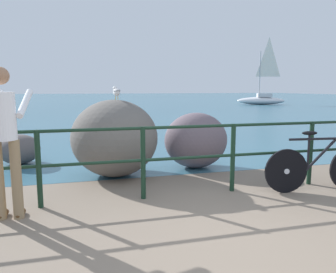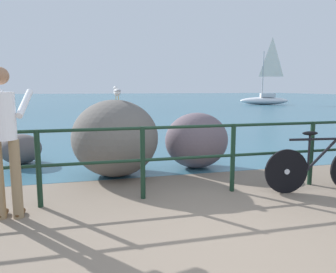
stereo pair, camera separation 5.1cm
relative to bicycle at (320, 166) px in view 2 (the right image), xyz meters
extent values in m
cube|color=#756656|center=(-1.93, 18.59, -0.44)|extent=(120.00, 120.00, 0.10)
cube|color=#38667A|center=(-1.93, 46.43, -0.39)|extent=(120.00, 90.00, 0.01)
cylinder|color=black|center=(-3.97, 0.35, 0.12)|extent=(0.07, 0.07, 1.02)
cylinder|color=black|center=(-2.61, 0.35, 0.12)|extent=(0.07, 0.07, 1.02)
cylinder|color=black|center=(-1.25, 0.35, 0.12)|extent=(0.07, 0.07, 1.02)
cylinder|color=black|center=(0.12, 0.35, 0.12)|extent=(0.07, 0.07, 1.02)
cylinder|color=black|center=(-1.93, 0.35, 0.61)|extent=(9.53, 0.04, 0.04)
cylinder|color=black|center=(-1.93, 0.35, 0.16)|extent=(9.53, 0.04, 0.04)
cylinder|color=black|center=(-0.52, 0.06, -0.06)|extent=(0.66, 0.11, 0.66)
cylinder|color=#B7BCC6|center=(-0.52, 0.06, -0.06)|extent=(0.09, 0.06, 0.08)
cylinder|color=black|center=(0.00, 0.00, 0.41)|extent=(0.99, 0.15, 0.04)
cylinder|color=black|center=(0.02, 0.00, 0.18)|extent=(0.50, 0.10, 0.50)
cylinder|color=black|center=(-0.19, 0.02, 0.21)|extent=(0.03, 0.03, 0.53)
ellipsoid|color=black|center=(-0.19, 0.02, 0.50)|extent=(0.25, 0.13, 0.06)
ellipsoid|color=#513319|center=(-4.37, 0.12, -0.35)|extent=(0.13, 0.27, 0.08)
cylinder|color=#8C7251|center=(-4.18, 0.04, 0.09)|extent=(0.12, 0.12, 0.95)
ellipsoid|color=#513319|center=(-4.17, 0.10, -0.35)|extent=(0.13, 0.27, 0.08)
cylinder|color=white|center=(-4.28, 0.05, 0.84)|extent=(0.28, 0.28, 0.55)
sphere|color=#9E7051|center=(-4.28, 0.05, 1.29)|extent=(0.20, 0.20, 0.20)
cylinder|color=white|center=(-4.07, 0.26, 0.97)|extent=(0.15, 0.52, 0.34)
ellipsoid|color=#605B56|center=(-2.86, 1.71, 0.28)|extent=(1.51, 1.66, 1.34)
ellipsoid|color=#544D4D|center=(-4.67, 3.12, -0.09)|extent=(0.82, 0.84, 0.61)
ellipsoid|color=#665860|center=(-1.27, 1.89, 0.15)|extent=(1.24, 0.99, 1.07)
cylinder|color=gold|center=(-2.83, 1.71, 0.98)|extent=(0.01, 0.01, 0.06)
cylinder|color=gold|center=(-2.79, 1.72, 0.98)|extent=(0.01, 0.01, 0.06)
ellipsoid|color=white|center=(-2.81, 1.71, 1.08)|extent=(0.14, 0.27, 0.13)
ellipsoid|color=#9E9EA3|center=(-2.80, 1.69, 1.11)|extent=(0.15, 0.25, 0.06)
sphere|color=white|center=(-2.82, 1.83, 1.15)|extent=(0.08, 0.08, 0.08)
cone|color=gold|center=(-2.83, 1.88, 1.14)|extent=(0.03, 0.05, 0.02)
ellipsoid|color=white|center=(13.03, 23.62, -0.03)|extent=(4.59, 2.63, 0.70)
cube|color=silver|center=(13.31, 23.52, 0.50)|extent=(1.49, 1.17, 0.36)
cylinder|color=#B2B2B7|center=(12.84, 23.68, 2.42)|extent=(0.10, 0.10, 4.20)
pyramid|color=white|center=(13.55, 23.45, 3.99)|extent=(1.54, 0.57, 3.57)
camera|label=1|loc=(-3.42, -4.03, 1.15)|focal=35.03mm
camera|label=2|loc=(-3.37, -4.05, 1.15)|focal=35.03mm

